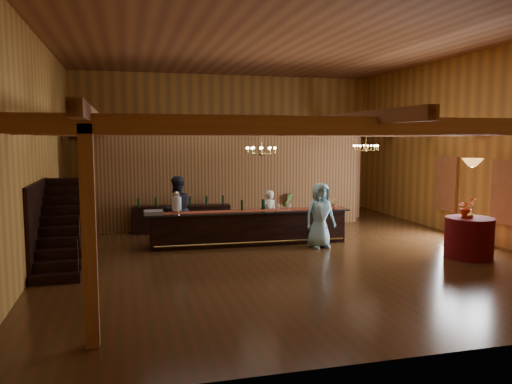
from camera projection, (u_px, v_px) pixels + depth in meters
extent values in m
plane|color=#422312|center=(278.00, 248.00, 13.64)|extent=(14.00, 14.00, 0.00)
plane|color=brown|center=(279.00, 42.00, 13.05)|extent=(14.00, 14.00, 0.00)
cube|color=#B77D30|center=(227.00, 144.00, 20.08)|extent=(12.00, 0.10, 5.50)
cube|color=#B77D30|center=(434.00, 157.00, 6.61)|extent=(12.00, 0.10, 5.50)
cube|color=#B77D30|center=(37.00, 149.00, 11.84)|extent=(0.10, 14.00, 5.50)
cube|color=#B77D30|center=(471.00, 147.00, 14.86)|extent=(0.10, 14.00, 5.50)
cube|color=#95623D|center=(380.00, 126.00, 8.01)|extent=(11.90, 0.20, 0.28)
cube|color=#95623D|center=(321.00, 129.00, 10.41)|extent=(11.90, 0.20, 0.28)
cube|color=#95623D|center=(284.00, 130.00, 12.82)|extent=(11.90, 0.20, 0.28)
cube|color=#95623D|center=(259.00, 132.00, 15.22)|extent=(11.90, 0.20, 0.28)
cube|color=#95623D|center=(241.00, 132.00, 17.63)|extent=(11.90, 0.20, 0.28)
cube|color=#95623D|center=(228.00, 133.00, 19.84)|extent=(11.90, 0.20, 0.28)
cube|color=#95623D|center=(102.00, 124.00, 12.16)|extent=(0.18, 13.90, 0.22)
cube|color=#95623D|center=(278.00, 125.00, 13.29)|extent=(0.18, 13.90, 0.22)
cube|color=#95623D|center=(427.00, 126.00, 14.42)|extent=(0.18, 13.90, 0.22)
cube|color=#95623D|center=(110.00, 180.00, 16.67)|extent=(0.20, 0.20, 3.20)
cube|color=#95623D|center=(356.00, 175.00, 18.93)|extent=(0.20, 0.20, 3.20)
cube|color=#95623D|center=(89.00, 238.00, 7.05)|extent=(0.20, 0.20, 3.20)
cube|color=brown|center=(233.00, 182.00, 16.72)|extent=(9.00, 0.18, 3.10)
cube|color=white|center=(507.00, 192.00, 13.43)|extent=(0.12, 1.05, 1.75)
cube|color=white|center=(447.00, 184.00, 15.93)|extent=(0.12, 1.05, 1.75)
cube|color=black|center=(55.00, 279.00, 10.34)|extent=(1.00, 0.28, 0.20)
cube|color=black|center=(57.00, 266.00, 10.59)|extent=(1.00, 0.28, 0.20)
cube|color=black|center=(58.00, 254.00, 10.84)|extent=(1.00, 0.28, 0.20)
cube|color=black|center=(59.00, 242.00, 11.08)|extent=(1.00, 0.28, 0.20)
cube|color=black|center=(60.00, 231.00, 11.33)|extent=(1.00, 0.28, 0.20)
cube|color=black|center=(62.00, 220.00, 11.58)|extent=(1.00, 0.28, 0.20)
cube|color=black|center=(63.00, 210.00, 11.83)|extent=(1.00, 0.28, 0.20)
cube|color=black|center=(64.00, 200.00, 12.08)|extent=(1.00, 0.28, 0.20)
cube|color=black|center=(65.00, 191.00, 12.32)|extent=(1.00, 0.28, 0.20)
cube|color=black|center=(66.00, 182.00, 12.57)|extent=(1.00, 0.28, 0.20)
cube|color=black|center=(261.00, 202.00, 19.13)|extent=(1.20, 0.60, 1.10)
cube|color=brown|center=(182.00, 206.00, 18.38)|extent=(1.00, 0.60, 1.00)
cube|color=black|center=(249.00, 229.00, 14.05)|extent=(5.53, 0.78, 0.92)
cube|color=black|center=(249.00, 212.00, 14.00)|extent=(5.81, 0.91, 0.05)
cube|color=maroon|center=(249.00, 211.00, 14.00)|extent=(5.43, 0.55, 0.01)
cylinder|color=gold|center=(252.00, 242.00, 13.73)|extent=(5.33, 0.23, 0.05)
cylinder|color=silver|center=(177.00, 212.00, 13.60)|extent=(0.18, 0.18, 0.08)
cylinder|color=silver|center=(177.00, 204.00, 13.58)|extent=(0.26, 0.26, 0.36)
sphere|color=silver|center=(176.00, 194.00, 13.55)|extent=(0.18, 0.18, 0.18)
cube|color=gray|center=(153.00, 212.00, 13.37)|extent=(0.50, 0.50, 0.10)
cube|color=brown|center=(325.00, 204.00, 14.42)|extent=(0.06, 0.06, 0.30)
cube|color=brown|center=(334.00, 203.00, 14.49)|extent=(0.06, 0.06, 0.30)
cylinder|color=brown|center=(330.00, 202.00, 14.46)|extent=(0.24, 0.24, 0.24)
cylinder|color=black|center=(242.00, 205.00, 14.05)|extent=(0.07, 0.07, 0.30)
cylinder|color=black|center=(263.00, 205.00, 14.18)|extent=(0.07, 0.07, 0.30)
cylinder|color=black|center=(264.00, 205.00, 14.19)|extent=(0.07, 0.07, 0.30)
cube|color=black|center=(182.00, 219.00, 15.93)|extent=(3.11, 0.75, 0.87)
cylinder|color=#64070C|center=(469.00, 238.00, 12.53)|extent=(1.18, 1.18, 1.02)
cylinder|color=gold|center=(261.00, 142.00, 13.15)|extent=(0.02, 0.02, 0.61)
sphere|color=gold|center=(261.00, 154.00, 13.18)|extent=(0.12, 0.12, 0.12)
torus|color=gold|center=(261.00, 150.00, 13.17)|extent=(0.80, 0.80, 0.04)
cylinder|color=gold|center=(366.00, 141.00, 16.07)|extent=(0.02, 0.02, 0.59)
sphere|color=gold|center=(366.00, 150.00, 16.10)|extent=(0.12, 0.12, 0.12)
torus|color=gold|center=(366.00, 147.00, 16.09)|extent=(0.80, 0.80, 0.04)
cylinder|color=gold|center=(473.00, 146.00, 12.28)|extent=(0.02, 0.02, 0.80)
cone|color=#C8752B|center=(472.00, 163.00, 12.32)|extent=(0.52, 0.52, 0.20)
imported|color=white|center=(269.00, 214.00, 14.92)|extent=(0.59, 0.44, 1.45)
imported|color=#1E202D|center=(176.00, 210.00, 14.20)|extent=(1.17, 1.09, 1.93)
imported|color=#90D2E7|center=(320.00, 215.00, 13.67)|extent=(0.93, 0.67, 1.79)
imported|color=#447032|center=(286.00, 209.00, 17.25)|extent=(0.73, 0.64, 1.14)
imported|color=#B02206|center=(466.00, 208.00, 12.57)|extent=(0.51, 0.47, 0.48)
imported|color=gold|center=(470.00, 213.00, 12.38)|extent=(0.16, 0.16, 0.28)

